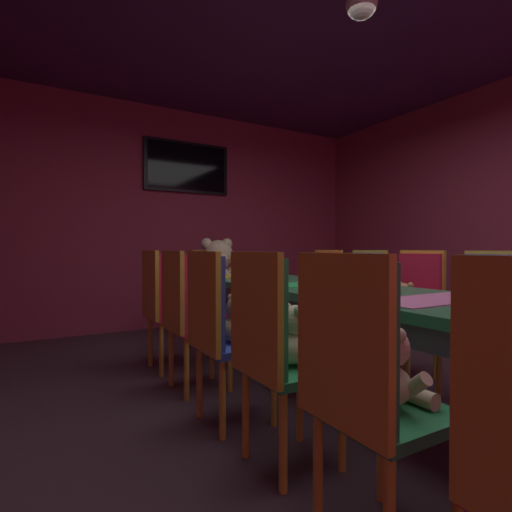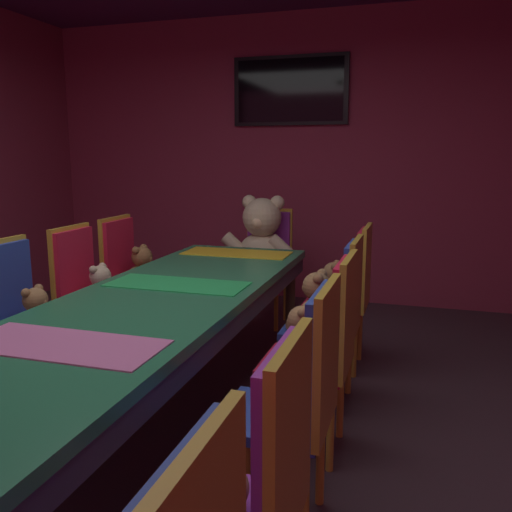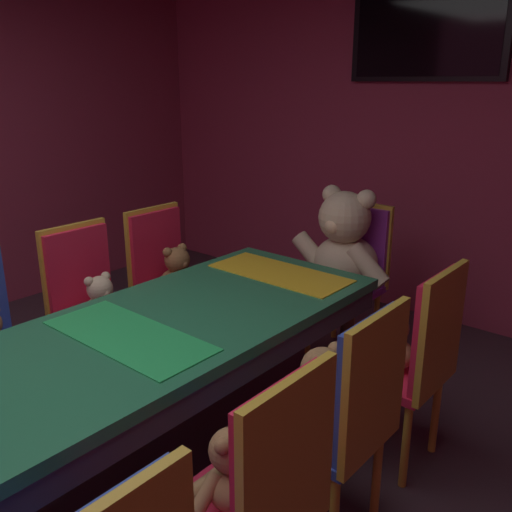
{
  "view_description": "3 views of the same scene",
  "coord_description": "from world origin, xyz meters",
  "px_view_note": "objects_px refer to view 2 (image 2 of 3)",
  "views": [
    {
      "loc": [
        -1.79,
        -1.76,
        1.0
      ],
      "look_at": [
        0.15,
        1.58,
        0.93
      ],
      "focal_mm": 27.67,
      "sensor_mm": 36.0,
      "label": 1
    },
    {
      "loc": [
        1.25,
        -2.12,
        1.44
      ],
      "look_at": [
        0.22,
        1.27,
        0.77
      ],
      "focal_mm": 37.76,
      "sensor_mm": 36.0,
      "label": 2
    },
    {
      "loc": [
        1.71,
        -0.72,
        1.73
      ],
      "look_at": [
        -0.04,
        1.35,
        0.87
      ],
      "focal_mm": 38.73,
      "sensor_mm": 36.0,
      "label": 3
    }
  ],
  "objects_px": {
    "teddy_left_3": "(37,314)",
    "chair_right_4": "(341,306)",
    "chair_right_1": "(261,476)",
    "chair_right_3": "(330,336)",
    "chair_right_2": "(305,384)",
    "teddy_right_1": "(211,473)",
    "chair_left_3": "(15,309)",
    "chair_left_5": "(126,268)",
    "chair_right_5": "(354,283)",
    "teddy_right_5": "(332,284)",
    "banquet_table": "(132,326)",
    "king_teddy_bear": "(262,241)",
    "teddy_left_4": "(102,289)",
    "teddy_left_5": "(143,269)",
    "wall_tv": "(290,91)",
    "teddy_right_4": "(315,303)",
    "teddy_right_3": "(301,337)",
    "throne_chair": "(267,254)",
    "chair_left_4": "(83,285)"
  },
  "relations": [
    {
      "from": "chair_right_3",
      "to": "king_teddy_bear",
      "type": "xyz_separation_m",
      "value": [
        -0.88,
        1.83,
        0.14
      ]
    },
    {
      "from": "chair_left_3",
      "to": "chair_right_1",
      "type": "xyz_separation_m",
      "value": [
        1.77,
        -1.13,
        0.0
      ]
    },
    {
      "from": "chair_right_5",
      "to": "teddy_right_5",
      "type": "distance_m",
      "value": 0.14
    },
    {
      "from": "chair_right_2",
      "to": "teddy_right_1",
      "type": "bearing_deg",
      "value": 77.43
    },
    {
      "from": "teddy_right_1",
      "to": "teddy_left_3",
      "type": "bearing_deg",
      "value": -37.29
    },
    {
      "from": "chair_left_4",
      "to": "teddy_left_5",
      "type": "xyz_separation_m",
      "value": [
        0.14,
        0.56,
        -0.0
      ]
    },
    {
      "from": "chair_left_5",
      "to": "teddy_right_5",
      "type": "distance_m",
      "value": 1.57
    },
    {
      "from": "chair_right_4",
      "to": "throne_chair",
      "type": "height_order",
      "value": "same"
    },
    {
      "from": "chair_left_3",
      "to": "chair_right_5",
      "type": "height_order",
      "value": "same"
    },
    {
      "from": "chair_left_4",
      "to": "chair_left_5",
      "type": "xyz_separation_m",
      "value": [
        -0.0,
        0.56,
        0.0
      ]
    },
    {
      "from": "teddy_left_5",
      "to": "teddy_right_4",
      "type": "relative_size",
      "value": 0.96
    },
    {
      "from": "teddy_left_4",
      "to": "chair_right_4",
      "type": "height_order",
      "value": "chair_right_4"
    },
    {
      "from": "banquet_table",
      "to": "king_teddy_bear",
      "type": "bearing_deg",
      "value": 90.0
    },
    {
      "from": "teddy_left_5",
      "to": "teddy_right_1",
      "type": "bearing_deg",
      "value": -57.46
    },
    {
      "from": "teddy_left_5",
      "to": "chair_right_1",
      "type": "height_order",
      "value": "chair_right_1"
    },
    {
      "from": "banquet_table",
      "to": "chair_left_5",
      "type": "bearing_deg",
      "value": 121.37
    },
    {
      "from": "teddy_left_5",
      "to": "teddy_right_5",
      "type": "distance_m",
      "value": 1.43
    },
    {
      "from": "chair_left_4",
      "to": "wall_tv",
      "type": "distance_m",
      "value": 2.81
    },
    {
      "from": "chair_right_4",
      "to": "teddy_right_5",
      "type": "relative_size",
      "value": 3.34
    },
    {
      "from": "chair_right_2",
      "to": "chair_right_3",
      "type": "bearing_deg",
      "value": -90.04
    },
    {
      "from": "banquet_table",
      "to": "teddy_left_5",
      "type": "xyz_separation_m",
      "value": [
        -0.72,
        1.41,
        -0.06
      ]
    },
    {
      "from": "chair_left_5",
      "to": "teddy_right_4",
      "type": "bearing_deg",
      "value": -19.81
    },
    {
      "from": "teddy_left_4",
      "to": "chair_right_3",
      "type": "distance_m",
      "value": 1.68
    },
    {
      "from": "wall_tv",
      "to": "teddy_left_3",
      "type": "bearing_deg",
      "value": -104.48
    },
    {
      "from": "chair_left_4",
      "to": "wall_tv",
      "type": "height_order",
      "value": "wall_tv"
    },
    {
      "from": "teddy_left_5",
      "to": "chair_right_4",
      "type": "distance_m",
      "value": 1.67
    },
    {
      "from": "chair_right_4",
      "to": "wall_tv",
      "type": "bearing_deg",
      "value": -69.32
    },
    {
      "from": "teddy_left_3",
      "to": "chair_right_4",
      "type": "bearing_deg",
      "value": 20.48
    },
    {
      "from": "banquet_table",
      "to": "teddy_right_5",
      "type": "distance_m",
      "value": 1.59
    },
    {
      "from": "chair_right_1",
      "to": "teddy_right_1",
      "type": "height_order",
      "value": "chair_right_1"
    },
    {
      "from": "chair_left_3",
      "to": "chair_right_2",
      "type": "xyz_separation_m",
      "value": [
        1.76,
        -0.51,
        0.0
      ]
    },
    {
      "from": "banquet_table",
      "to": "chair_left_3",
      "type": "height_order",
      "value": "chair_left_3"
    },
    {
      "from": "chair_right_1",
      "to": "teddy_left_4",
      "type": "bearing_deg",
      "value": -47.16
    },
    {
      "from": "chair_right_4",
      "to": "wall_tv",
      "type": "height_order",
      "value": "wall_tv"
    },
    {
      "from": "teddy_left_3",
      "to": "chair_right_4",
      "type": "relative_size",
      "value": 0.3
    },
    {
      "from": "teddy_left_4",
      "to": "chair_right_1",
      "type": "height_order",
      "value": "chair_right_1"
    },
    {
      "from": "chair_right_2",
      "to": "king_teddy_bear",
      "type": "bearing_deg",
      "value": -69.88
    },
    {
      "from": "teddy_right_4",
      "to": "banquet_table",
      "type": "bearing_deg",
      "value": 50.24
    },
    {
      "from": "teddy_left_4",
      "to": "teddy_right_4",
      "type": "distance_m",
      "value": 1.42
    },
    {
      "from": "teddy_right_3",
      "to": "chair_right_3",
      "type": "bearing_deg",
      "value": 180.0
    },
    {
      "from": "teddy_right_1",
      "to": "chair_right_5",
      "type": "relative_size",
      "value": 0.3
    },
    {
      "from": "chair_right_1",
      "to": "teddy_right_4",
      "type": "height_order",
      "value": "chair_right_1"
    },
    {
      "from": "teddy_right_3",
      "to": "chair_right_5",
      "type": "bearing_deg",
      "value": -96.12
    },
    {
      "from": "throne_chair",
      "to": "chair_left_3",
      "type": "bearing_deg",
      "value": -23.18
    },
    {
      "from": "teddy_right_4",
      "to": "teddy_right_5",
      "type": "distance_m",
      "value": 0.58
    },
    {
      "from": "chair_right_3",
      "to": "teddy_right_5",
      "type": "height_order",
      "value": "chair_right_3"
    },
    {
      "from": "chair_left_5",
      "to": "chair_right_2",
      "type": "xyz_separation_m",
      "value": [
        1.74,
        -1.67,
        0.0
      ]
    },
    {
      "from": "chair_right_3",
      "to": "chair_right_4",
      "type": "bearing_deg",
      "value": -87.19
    },
    {
      "from": "teddy_left_3",
      "to": "king_teddy_bear",
      "type": "bearing_deg",
      "value": 68.65
    },
    {
      "from": "chair_right_1",
      "to": "chair_right_3",
      "type": "relative_size",
      "value": 1.0
    }
  ]
}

